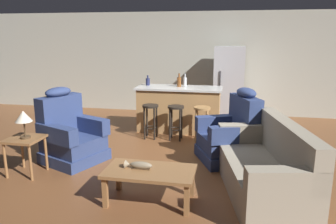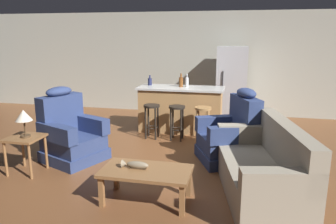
% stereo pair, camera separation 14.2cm
% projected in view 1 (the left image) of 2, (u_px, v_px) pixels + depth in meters
% --- Properties ---
extents(ground_plane, '(12.00, 12.00, 0.00)m').
position_uv_depth(ground_plane, '(167.00, 152.00, 5.80)').
color(ground_plane, brown).
extents(back_wall, '(12.00, 0.05, 2.60)m').
position_uv_depth(back_wall, '(190.00, 63.00, 8.49)').
color(back_wall, '#B2B2A3').
rests_on(back_wall, ground_plane).
extents(coffee_table, '(1.10, 0.60, 0.42)m').
position_uv_depth(coffee_table, '(150.00, 174.00, 3.99)').
color(coffee_table, olive).
rests_on(coffee_table, ground_plane).
extents(fish_figurine, '(0.34, 0.10, 0.10)m').
position_uv_depth(fish_figurine, '(138.00, 165.00, 4.01)').
color(fish_figurine, '#4C3823').
rests_on(fish_figurine, coffee_table).
extents(couch, '(1.20, 2.03, 0.94)m').
position_uv_depth(couch, '(266.00, 169.00, 4.22)').
color(couch, '#9E937F').
rests_on(couch, ground_plane).
extents(recliner_near_lamp, '(1.10, 1.10, 1.20)m').
position_uv_depth(recliner_near_lamp, '(70.00, 136.00, 5.33)').
color(recliner_near_lamp, navy).
rests_on(recliner_near_lamp, ground_plane).
extents(recliner_near_island, '(1.11, 1.11, 1.20)m').
position_uv_depth(recliner_near_island, '(232.00, 135.00, 5.34)').
color(recliner_near_island, navy).
rests_on(recliner_near_island, ground_plane).
extents(end_table, '(0.48, 0.48, 0.56)m').
position_uv_depth(end_table, '(25.00, 144.00, 4.78)').
color(end_table, olive).
rests_on(end_table, ground_plane).
extents(table_lamp, '(0.24, 0.24, 0.41)m').
position_uv_depth(table_lamp, '(24.00, 118.00, 4.67)').
color(table_lamp, '#4C3823').
rests_on(table_lamp, end_table).
extents(kitchen_island, '(1.80, 0.70, 0.95)m').
position_uv_depth(kitchen_island, '(179.00, 109.00, 6.98)').
color(kitchen_island, '#AD7F4C').
rests_on(kitchen_island, ground_plane).
extents(bar_stool_left, '(0.32, 0.32, 0.68)m').
position_uv_depth(bar_stool_left, '(151.00, 115.00, 6.47)').
color(bar_stool_left, black).
rests_on(bar_stool_left, ground_plane).
extents(bar_stool_middle, '(0.32, 0.32, 0.68)m').
position_uv_depth(bar_stool_middle, '(176.00, 116.00, 6.38)').
color(bar_stool_middle, black).
rests_on(bar_stool_middle, ground_plane).
extents(bar_stool_right, '(0.32, 0.32, 0.68)m').
position_uv_depth(bar_stool_right, '(202.00, 118.00, 6.28)').
color(bar_stool_right, '#A87A47').
rests_on(bar_stool_right, ground_plane).
extents(refrigerator, '(0.70, 0.69, 1.76)m').
position_uv_depth(refrigerator, '(229.00, 84.00, 7.85)').
color(refrigerator, '#B7B7BC').
rests_on(refrigerator, ground_plane).
extents(bottle_tall_green, '(0.09, 0.09, 0.22)m').
position_uv_depth(bottle_tall_green, '(148.00, 81.00, 7.11)').
color(bottle_tall_green, '#23284C').
rests_on(bottle_tall_green, kitchen_island).
extents(bottle_short_amber, '(0.09, 0.09, 0.29)m').
position_uv_depth(bottle_short_amber, '(179.00, 82.00, 6.91)').
color(bottle_short_amber, brown).
rests_on(bottle_short_amber, kitchen_island).
extents(bottle_wine_dark, '(0.07, 0.07, 0.27)m').
position_uv_depth(bottle_wine_dark, '(185.00, 82.00, 6.94)').
color(bottle_wine_dark, silver).
rests_on(bottle_wine_dark, kitchen_island).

